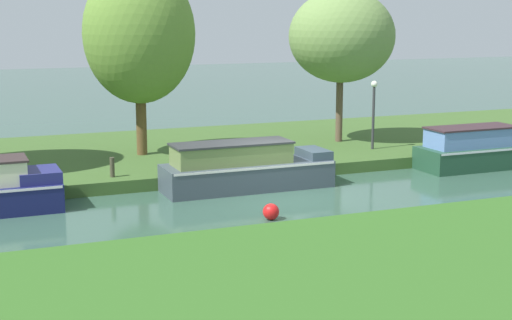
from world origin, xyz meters
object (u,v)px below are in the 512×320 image
(forest_narrowboat, at_px, (476,150))
(willow_tree_right, at_px, (342,36))
(lamp_post, at_px, (374,106))
(mooring_post_far, at_px, (112,167))
(channel_buoy, at_px, (271,212))
(willow_tree_centre, at_px, (139,34))
(mooring_post_near, at_px, (464,140))
(slate_cruiser, at_px, (245,168))

(forest_narrowboat, height_order, willow_tree_right, willow_tree_right)
(lamp_post, bearing_deg, mooring_post_far, -172.67)
(forest_narrowboat, height_order, channel_buoy, forest_narrowboat)
(willow_tree_centre, relative_size, mooring_post_far, 10.88)
(forest_narrowboat, bearing_deg, channel_buoy, -159.13)
(mooring_post_near, relative_size, mooring_post_far, 1.04)
(forest_narrowboat, distance_m, slate_cruiser, 8.81)
(slate_cruiser, bearing_deg, forest_narrowboat, 0.00)
(lamp_post, bearing_deg, willow_tree_centre, 165.71)
(willow_tree_centre, xyz_separation_m, willow_tree_right, (7.96, -0.14, -0.16))
(slate_cruiser, relative_size, mooring_post_near, 8.21)
(willow_tree_right, xyz_separation_m, lamp_post, (0.32, -1.97, -2.49))
(forest_narrowboat, relative_size, channel_buoy, 9.74)
(lamp_post, height_order, mooring_post_far, lamp_post)
(willow_tree_right, height_order, mooring_post_far, willow_tree_right)
(forest_narrowboat, distance_m, mooring_post_far, 12.74)
(willow_tree_right, bearing_deg, channel_buoy, -128.25)
(forest_narrowboat, distance_m, willow_tree_centre, 12.57)
(mooring_post_far, xyz_separation_m, channel_buoy, (3.15, -5.13, -0.49))
(lamp_post, xyz_separation_m, mooring_post_far, (-10.09, -1.30, -1.33))
(mooring_post_near, distance_m, mooring_post_far, 13.28)
(forest_narrowboat, xyz_separation_m, mooring_post_near, (0.63, 1.51, 0.06))
(forest_narrowboat, xyz_separation_m, willow_tree_centre, (-10.84, 4.91, 4.03))
(lamp_post, xyz_separation_m, mooring_post_near, (3.19, -1.30, -1.32))
(mooring_post_near, bearing_deg, willow_tree_centre, 163.45)
(forest_narrowboat, xyz_separation_m, mooring_post_far, (-12.65, 1.51, 0.04))
(mooring_post_near, relative_size, channel_buoy, 1.47)
(willow_tree_right, bearing_deg, mooring_post_near, -43.00)
(forest_narrowboat, relative_size, slate_cruiser, 0.81)
(lamp_post, bearing_deg, mooring_post_near, -22.16)
(forest_narrowboat, height_order, mooring_post_near, forest_narrowboat)
(willow_tree_centre, relative_size, lamp_post, 2.63)
(slate_cruiser, bearing_deg, channel_buoy, -100.67)
(willow_tree_right, xyz_separation_m, mooring_post_near, (3.51, -3.27, -3.81))
(willow_tree_centre, distance_m, channel_buoy, 9.73)
(forest_narrowboat, distance_m, mooring_post_near, 1.63)
(slate_cruiser, distance_m, mooring_post_near, 9.56)
(channel_buoy, bearing_deg, lamp_post, 42.79)
(willow_tree_right, xyz_separation_m, channel_buoy, (-6.62, -8.40, -4.31))
(slate_cruiser, xyz_separation_m, channel_buoy, (-0.68, -3.62, -0.44))
(willow_tree_centre, bearing_deg, forest_narrowboat, -24.39)
(slate_cruiser, bearing_deg, lamp_post, 24.13)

